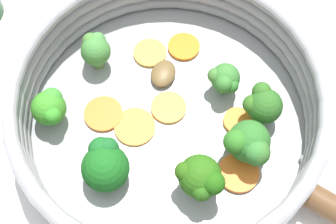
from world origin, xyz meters
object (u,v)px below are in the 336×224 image
Objects in this scene: broccoli_floret_5 at (105,165)px; carrot_slice_6 at (237,123)px; broccoli_floret_2 at (249,144)px; skillet at (168,121)px; carrot_slice_3 at (170,108)px; broccoli_floret_0 at (263,105)px; carrot_slice_4 at (104,111)px; broccoli_floret_1 at (200,178)px; broccoli_floret_6 at (50,107)px; carrot_slice_2 at (135,127)px; broccoli_floret_4 at (95,49)px; broccoli_floret_3 at (225,80)px; carrot_slice_5 at (238,173)px; carrot_slice_1 at (184,47)px; carrot_slice_0 at (150,53)px; mushroom_piece_0 at (163,74)px.

carrot_slice_6 is at bearing -154.10° from broccoli_floret_5.
carrot_slice_6 is 0.04m from broccoli_floret_2.
skillet is 8.01× the size of carrot_slice_3.
carrot_slice_6 is 0.04m from broccoli_floret_0.
carrot_slice_4 is 0.13m from broccoli_floret_1.
carrot_slice_4 is at bearing -167.42° from broccoli_floret_6.
broccoli_floret_4 is at bearing -58.05° from carrot_slice_2.
carrot_slice_2 is 0.85× the size of broccoli_floret_5.
broccoli_floret_3 is (-0.12, -0.03, 0.02)m from carrot_slice_4.
broccoli_floret_4 is at bearing -38.00° from carrot_slice_5.
carrot_slice_0 is at bearing 15.53° from carrot_slice_1.
broccoli_floret_6 reaches higher than broccoli_floret_3.
carrot_slice_6 is at bearing 123.29° from carrot_slice_1.
broccoli_floret_0 is 1.07× the size of broccoli_floret_6.
carrot_slice_1 is 0.11m from carrot_slice_6.
broccoli_floret_3 reaches higher than carrot_slice_0.
carrot_slice_5 is at bearing 127.11° from mushroom_piece_0.
carrot_slice_1 reaches higher than skillet.
carrot_slice_6 is (-0.14, 0.01, 0.00)m from carrot_slice_4.
skillet is 8.59× the size of mushroom_piece_0.
broccoli_floret_1 is 0.14m from mushroom_piece_0.
carrot_slice_1 is 0.96× the size of carrot_slice_3.
broccoli_floret_1 is 0.11m from broccoli_floret_3.
carrot_slice_0 and carrot_slice_3 have the same top height.
carrot_slice_0 is 0.14m from broccoli_floret_0.
broccoli_floret_3 reaches higher than carrot_slice_4.
carrot_slice_1 is at bearing -113.82° from broccoli_floret_5.
carrot_slice_3 is at bearing -171.03° from broccoli_floret_6.
broccoli_floret_5 reaches higher than carrot_slice_3.
carrot_slice_1 is (-0.01, -0.09, 0.01)m from skillet.
carrot_slice_0 is 0.98× the size of carrot_slice_3.
broccoli_floret_6 is (0.21, 0.01, -0.00)m from broccoli_floret_0.
mushroom_piece_0 is (0.02, 0.04, 0.00)m from carrot_slice_1.
broccoli_floret_5 reaches higher than broccoli_floret_4.
broccoli_floret_2 is (-0.07, 0.13, 0.03)m from carrot_slice_1.
carrot_slice_5 is at bearing 71.78° from broccoli_floret_0.
carrot_slice_0 is at bearing -58.96° from mushroom_piece_0.
broccoli_floret_4 is 0.08m from broccoli_floret_6.
carrot_slice_2 is 0.11m from broccoli_floret_3.
carrot_slice_1 is 0.15m from broccoli_floret_2.
carrot_slice_2 is 0.07m from mushroom_piece_0.
broccoli_floret_4 is (0.06, 0.02, 0.03)m from carrot_slice_0.
broccoli_floret_4 is (0.09, 0.03, 0.03)m from carrot_slice_1.
carrot_slice_3 reaches higher than skillet.
broccoli_floret_2 reaches higher than carrot_slice_1.
mushroom_piece_0 is at bearing 61.79° from carrot_slice_1.
broccoli_floret_0 reaches higher than broccoli_floret_3.
carrot_slice_4 is (0.03, -0.02, 0.00)m from carrot_slice_2.
carrot_slice_3 is (-0.03, 0.07, -0.00)m from carrot_slice_0.
skillet is 6.89× the size of broccoli_floret_4.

